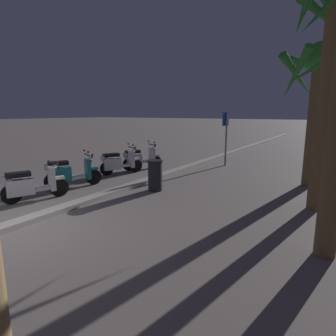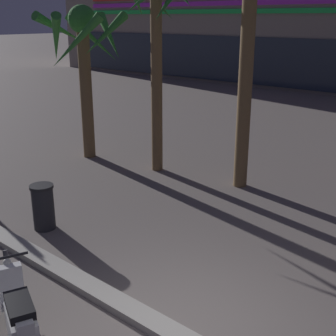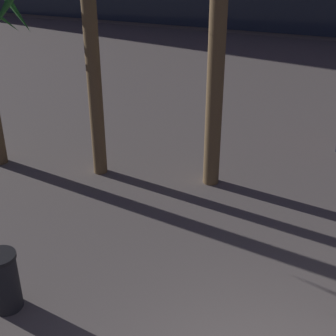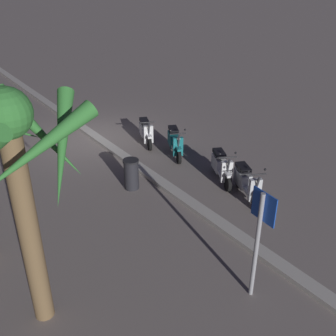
% 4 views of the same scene
% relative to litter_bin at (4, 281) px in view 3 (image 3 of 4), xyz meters
% --- Properties ---
extents(litter_bin, '(0.48, 0.48, 0.95)m').
position_rel_litter_bin_xyz_m(litter_bin, '(0.00, 0.00, 0.00)').
color(litter_bin, '#232328').
rests_on(litter_bin, ground).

